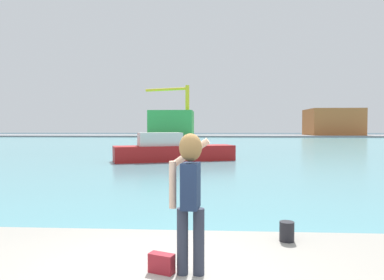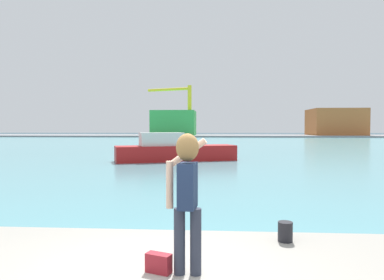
# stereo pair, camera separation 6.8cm
# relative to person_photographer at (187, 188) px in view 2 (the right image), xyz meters

# --- Properties ---
(ground_plane) EXTENTS (220.00, 220.00, 0.00)m
(ground_plane) POSITION_rel_person_photographer_xyz_m (-0.37, 49.86, -1.62)
(ground_plane) COLOR #334751
(harbor_water) EXTENTS (140.00, 100.00, 0.02)m
(harbor_water) POSITION_rel_person_photographer_xyz_m (-0.37, 51.86, -1.61)
(harbor_water) COLOR #599EA8
(harbor_water) RESTS_ON ground_plane
(far_shore_dock) EXTENTS (140.00, 20.00, 0.41)m
(far_shore_dock) POSITION_rel_person_photographer_xyz_m (-0.37, 91.86, -1.41)
(far_shore_dock) COLOR gray
(far_shore_dock) RESTS_ON ground_plane
(person_photographer) EXTENTS (0.53, 0.56, 1.74)m
(person_photographer) POSITION_rel_person_photographer_xyz_m (0.00, 0.00, 0.00)
(person_photographer) COLOR #2D3342
(person_photographer) RESTS_ON quay_promenade
(handbag) EXTENTS (0.35, 0.25, 0.24)m
(handbag) POSITION_rel_person_photographer_xyz_m (-0.35, 0.02, -0.95)
(handbag) COLOR maroon
(handbag) RESTS_ON quay_promenade
(harbor_bollard) EXTENTS (0.23, 0.23, 0.31)m
(harbor_bollard) POSITION_rel_person_photographer_xyz_m (1.46, 1.36, -0.91)
(harbor_bollard) COLOR black
(harbor_bollard) RESTS_ON quay_promenade
(boat_moored) EXTENTS (8.69, 4.88, 2.00)m
(boat_moored) POSITION_rel_person_photographer_xyz_m (-2.64, 20.51, -0.87)
(boat_moored) COLOR #B21919
(boat_moored) RESTS_ON harbor_water
(warehouse_left) EXTENTS (11.20, 10.30, 6.42)m
(warehouse_left) POSITION_rel_person_photographer_xyz_m (-10.68, 88.38, 2.00)
(warehouse_left) COLOR green
(warehouse_left) RESTS_ON far_shore_dock
(warehouse_right) EXTENTS (13.19, 12.06, 7.00)m
(warehouse_right) POSITION_rel_person_photographer_xyz_m (32.34, 92.83, 2.29)
(warehouse_right) COLOR #B26633
(warehouse_right) RESTS_ON far_shore_dock
(port_crane) EXTENTS (11.92, 4.86, 12.71)m
(port_crane) POSITION_rel_person_photographer_xyz_m (-8.09, 85.72, 6.91)
(port_crane) COLOR yellow
(port_crane) RESTS_ON far_shore_dock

